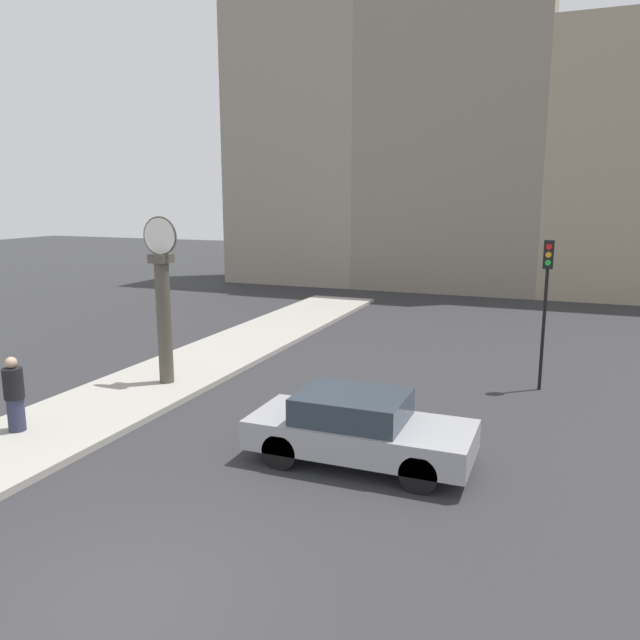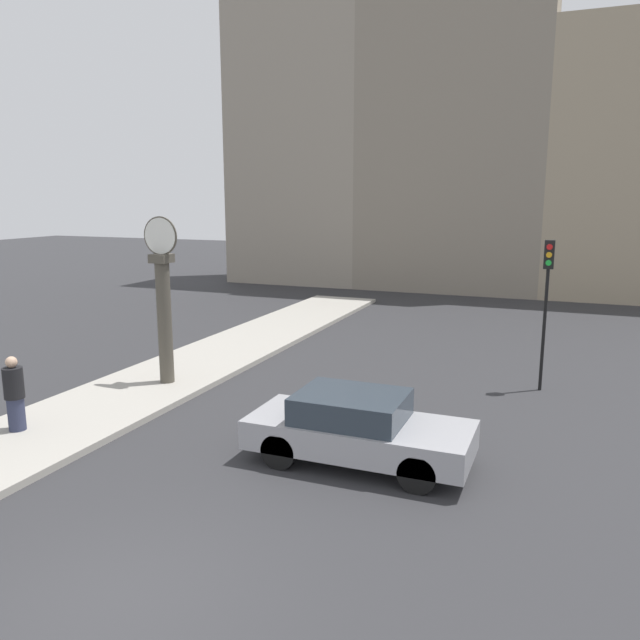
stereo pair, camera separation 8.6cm
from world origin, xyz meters
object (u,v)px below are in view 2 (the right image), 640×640
at_px(sedan_car, 357,428).
at_px(pedestrian_black_jacket, 14,394).
at_px(street_clock, 164,305).
at_px(traffic_light_far, 547,285).

height_order(sedan_car, pedestrian_black_jacket, pedestrian_black_jacket).
height_order(street_clock, pedestrian_black_jacket, street_clock).
bearing_deg(pedestrian_black_jacket, street_clock, 78.19).
distance_m(sedan_car, street_clock, 7.28).
height_order(sedan_car, traffic_light_far, traffic_light_far).
bearing_deg(sedan_car, pedestrian_black_jacket, -168.56).
distance_m(street_clock, pedestrian_black_jacket, 4.60).
distance_m(sedan_car, traffic_light_far, 7.48).
bearing_deg(sedan_car, traffic_light_far, 63.83).
bearing_deg(traffic_light_far, street_clock, -159.53).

